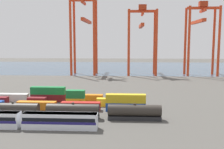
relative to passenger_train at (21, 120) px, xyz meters
The scene contains 20 objects.
ground_plane 62.32m from the passenger_train, 74.17° to the left, with size 420.00×420.00×0.00m, color #4C4944.
harbour_water 155.57m from the passenger_train, 83.73° to the left, with size 400.00×110.00×0.01m, color #384C60.
passenger_train is the anchor object (origin of this frame).
freight_tank_row 13.93m from the passenger_train, 37.76° to the left, with size 48.03×3.05×4.51m.
shipping_container_1 17.66m from the passenger_train, 97.35° to the left, with size 12.10×2.44×2.60m, color orange.
shipping_container_2 21.00m from the passenger_train, 56.49° to the left, with size 12.10×2.44×2.60m, color #AD211C.
shipping_container_3 30.87m from the passenger_train, 34.54° to the left, with size 12.10×2.44×2.60m, color #1C4299.
shipping_container_4 30.90m from the passenger_train, 34.54° to the left, with size 12.10×2.44×2.60m, color gold.
shipping_container_6 23.67m from the passenger_train, 100.15° to the left, with size 6.04×2.44×2.60m, color maroon.
shipping_container_7 24.93m from the passenger_train, 69.12° to the left, with size 6.04×2.44×2.60m, color gold.
shipping_container_8 24.98m from the passenger_train, 69.12° to the left, with size 6.04×2.44×2.60m, color #197538.
shipping_container_9 32.00m from the passenger_train, 46.71° to the left, with size 12.10×2.44×2.60m, color gold.
shipping_container_10 32.97m from the passenger_train, 118.09° to the left, with size 12.10×2.44×2.60m, color silver.
shipping_container_11 29.16m from the passenger_train, 94.13° to the left, with size 12.10×2.44×2.60m, color maroon.
shipping_container_12 29.20m from the passenger_train, 94.13° to the left, with size 12.10×2.44×2.60m, color #197538.
shipping_container_13 31.21m from the passenger_train, 68.73° to the left, with size 12.10×2.44×2.60m, color orange.
shipping_container_14 38.18m from the passenger_train, 49.61° to the left, with size 12.10×2.44×2.60m, color #1C4299.
gantry_crane_west 113.25m from the passenger_train, 90.97° to the left, with size 16.18×36.61×50.96m.
gantry_crane_central 117.68m from the passenger_train, 72.22° to the left, with size 18.38×34.06×43.84m.
gantry_crane_east 133.63m from the passenger_train, 56.62° to the left, with size 19.52×33.36×45.55m.
Camera 1 is at (8.74, -81.08, 21.07)m, focal length 42.27 mm.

